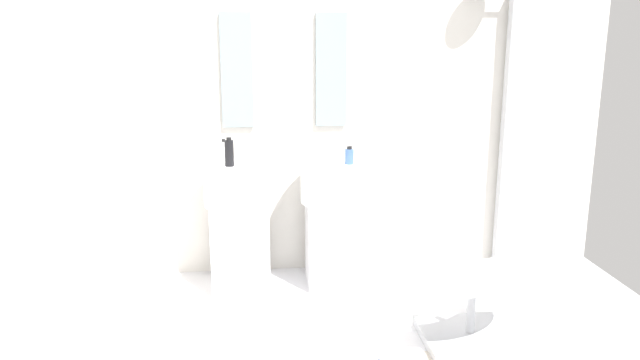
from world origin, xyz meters
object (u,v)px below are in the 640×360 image
Objects in this scene: soap_bottle_blue at (349,156)px; pedestal_sink_left at (240,220)px; shower_column at (510,127)px; soap_bottle_black at (229,153)px; pedestal_sink_right at (335,217)px; soap_bottle_white at (224,150)px; towel_rack at (52,263)px; lounge_chair at (473,286)px.

pedestal_sink_left is at bearing 169.86° from soap_bottle_blue.
soap_bottle_black is at bearing -170.51° from shower_column.
pedestal_sink_left is at bearing -173.57° from shower_column.
shower_column reaches higher than soap_bottle_black.
pedestal_sink_left is 8.30× the size of soap_bottle_blue.
pedestal_sink_right is 0.89m from soap_bottle_black.
soap_bottle_white is (-0.05, 0.20, -0.02)m from soap_bottle_black.
soap_bottle_white is at bearing 173.78° from pedestal_sink_right.
shower_column reaches higher than soap_bottle_blue.
pedestal_sink_left reaches higher than towel_rack.
soap_bottle_blue reaches higher than pedestal_sink_left.
towel_rack is at bearing -130.45° from pedestal_sink_left.
shower_column is at bearing 9.61° from pedestal_sink_right.
pedestal_sink_right is 1.48m from shower_column.
soap_bottle_black reaches higher than soap_bottle_white.
soap_bottle_black is (0.87, 0.97, 0.37)m from towel_rack.
soap_bottle_white is (-0.85, 0.22, 0.01)m from soap_bottle_blue.
soap_bottle_blue is at bearing -60.08° from pedestal_sink_right.
lounge_chair is at bearing 3.09° from towel_rack.
pedestal_sink_right is (0.67, 0.00, 0.00)m from pedestal_sink_left.
pedestal_sink_right is at bearing 9.27° from soap_bottle_black.
lounge_chair is 6.83× the size of soap_bottle_white.
lounge_chair is at bearing -54.01° from soap_bottle_blue.
towel_rack is at bearing -176.91° from lounge_chair.
soap_bottle_white is (0.83, 1.17, 0.34)m from towel_rack.
shower_column is 1.31m from soap_bottle_blue.
pedestal_sink_right reaches higher than lounge_chair.
soap_bottle_white is at bearing 54.77° from towel_rack.
shower_column is 13.92× the size of soap_bottle_white.
pedestal_sink_right is at bearing 0.00° from pedestal_sink_left.
shower_column is 10.68× the size of soap_bottle_black.
soap_bottle_black is (-0.72, -0.12, 0.50)m from pedestal_sink_right.
shower_column is 16.91× the size of soap_bottle_blue.
soap_bottle_white is at bearing 165.59° from soap_bottle_blue.
shower_column is 3.24m from towel_rack.
soap_bottle_blue reaches higher than lounge_chair.
lounge_chair is (0.68, -0.96, -0.15)m from pedestal_sink_right.
soap_bottle_blue is at bearing -10.14° from pedestal_sink_left.
soap_bottle_black is at bearing -77.23° from soap_bottle_white.
soap_bottle_black reaches higher than pedestal_sink_right.
towel_rack is (-2.27, -0.12, 0.28)m from lounge_chair.
soap_bottle_white reaches higher than pedestal_sink_right.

